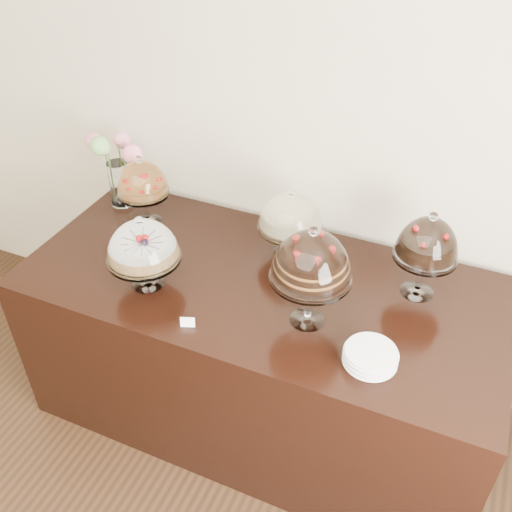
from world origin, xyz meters
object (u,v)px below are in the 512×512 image
at_px(cake_stand_sugar_sponge, 142,245).
at_px(cake_stand_dark_choco, 428,243).
at_px(cake_stand_cheesecake, 291,215).
at_px(cake_stand_choco_layer, 312,260).
at_px(cake_stand_fruit_tart, 142,182).
at_px(plate_stack, 370,357).
at_px(flower_vase, 116,164).
at_px(display_counter, 260,350).

height_order(cake_stand_sugar_sponge, cake_stand_dark_choco, cake_stand_dark_choco).
relative_size(cake_stand_cheesecake, cake_stand_dark_choco, 0.84).
bearing_deg(cake_stand_cheesecake, cake_stand_choco_layer, -59.79).
bearing_deg(cake_stand_fruit_tart, plate_stack, -20.68).
bearing_deg(cake_stand_sugar_sponge, cake_stand_fruit_tart, 122.34).
distance_m(cake_stand_choco_layer, cake_stand_fruit_tart, 1.08).
xyz_separation_m(cake_stand_choco_layer, cake_stand_fruit_tart, (-1.01, 0.37, -0.08)).
bearing_deg(flower_vase, cake_stand_cheesecake, -3.24).
relative_size(cake_stand_choco_layer, cake_stand_dark_choco, 1.13).
height_order(display_counter, flower_vase, flower_vase).
height_order(cake_stand_sugar_sponge, flower_vase, flower_vase).
xyz_separation_m(cake_stand_sugar_sponge, plate_stack, (1.04, -0.06, -0.18)).
distance_m(display_counter, cake_stand_choco_layer, 0.83).
distance_m(cake_stand_choco_layer, plate_stack, 0.43).
bearing_deg(cake_stand_fruit_tart, cake_stand_dark_choco, -0.19).
distance_m(cake_stand_dark_choco, flower_vase, 1.62).
relative_size(display_counter, cake_stand_fruit_tart, 5.79).
relative_size(cake_stand_sugar_sponge, cake_stand_fruit_tart, 0.94).
bearing_deg(display_counter, cake_stand_sugar_sponge, -155.04).
relative_size(cake_stand_choco_layer, plate_stack, 2.30).
xyz_separation_m(cake_stand_cheesecake, flower_vase, (-0.99, 0.06, 0.03)).
xyz_separation_m(display_counter, cake_stand_fruit_tart, (-0.73, 0.22, 0.69)).
relative_size(cake_stand_choco_layer, cake_stand_cheesecake, 1.33).
relative_size(display_counter, plate_stack, 10.72).
height_order(display_counter, cake_stand_cheesecake, cake_stand_cheesecake).
bearing_deg(cake_stand_dark_choco, cake_stand_sugar_sponge, -159.27).
relative_size(cake_stand_sugar_sponge, cake_stand_choco_layer, 0.76).
distance_m(cake_stand_choco_layer, cake_stand_dark_choco, 0.53).
distance_m(cake_stand_sugar_sponge, cake_stand_dark_choco, 1.21).
xyz_separation_m(display_counter, cake_stand_choco_layer, (0.28, -0.15, 0.77)).
xyz_separation_m(cake_stand_sugar_sponge, flower_vase, (-0.49, 0.53, 0.03)).
distance_m(cake_stand_choco_layer, flower_vase, 1.32).
bearing_deg(cake_stand_dark_choco, cake_stand_cheesecake, 175.94).
bearing_deg(display_counter, plate_stack, -25.77).
bearing_deg(cake_stand_sugar_sponge, cake_stand_cheesecake, 43.13).
relative_size(cake_stand_sugar_sponge, flower_vase, 0.83).
bearing_deg(cake_stand_dark_choco, display_counter, -162.35).
height_order(cake_stand_sugar_sponge, cake_stand_choco_layer, cake_stand_choco_layer).
bearing_deg(cake_stand_cheesecake, display_counter, -99.13).
bearing_deg(cake_stand_sugar_sponge, cake_stand_dark_choco, 20.73).
xyz_separation_m(cake_stand_dark_choco, flower_vase, (-1.62, 0.10, -0.03)).
relative_size(cake_stand_fruit_tart, flower_vase, 0.88).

